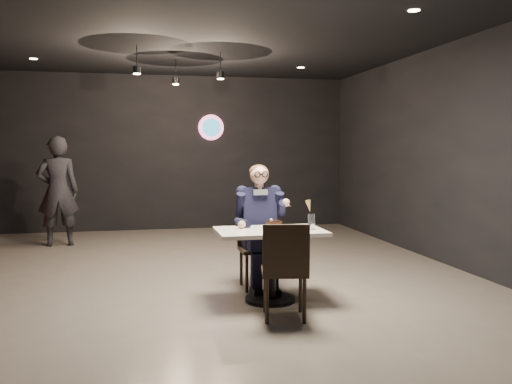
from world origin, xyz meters
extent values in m
plane|color=#6D645B|center=(0.00, 0.00, 0.00)|extent=(9.00, 9.00, 0.00)
cube|color=black|center=(0.00, 2.00, 2.88)|extent=(1.40, 1.20, 0.36)
cube|color=white|center=(0.72, -0.85, 0.38)|extent=(1.10, 0.70, 0.75)
cube|color=black|center=(0.72, -0.30, 0.46)|extent=(0.42, 0.46, 0.92)
cube|color=black|center=(0.72, -1.42, 0.46)|extent=(0.50, 0.53, 0.92)
cube|color=black|center=(0.72, -0.30, 0.72)|extent=(0.60, 0.80, 1.44)
cylinder|color=white|center=(0.76, -0.95, 0.76)|extent=(0.21, 0.21, 0.01)
cube|color=black|center=(0.74, -0.95, 0.80)|extent=(0.15, 0.13, 0.09)
ellipsoid|color=#287C35|center=(0.80, -0.94, 0.84)|extent=(0.06, 0.04, 0.01)
cylinder|color=silver|center=(1.15, -0.90, 0.83)|extent=(0.07, 0.07, 0.16)
cone|color=tan|center=(1.12, -0.91, 0.99)|extent=(0.07, 0.07, 0.12)
imported|color=black|center=(-1.90, 3.03, 0.89)|extent=(0.69, 0.49, 1.79)
camera|label=1|loc=(-0.57, -6.22, 1.58)|focal=38.00mm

